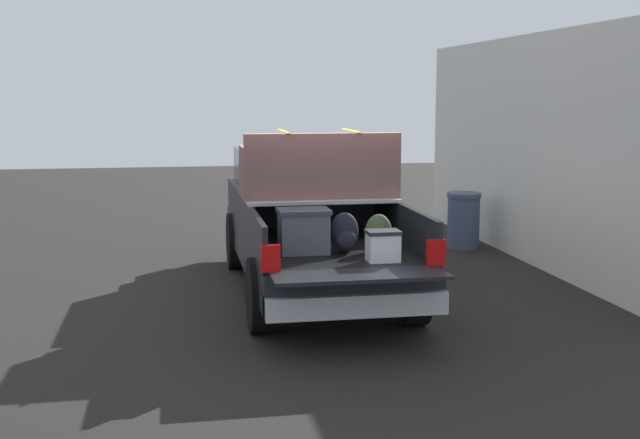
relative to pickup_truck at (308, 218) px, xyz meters
name	(u,v)px	position (x,y,z in m)	size (l,w,h in m)	color
ground_plane	(312,292)	(-0.36, 0.00, -0.97)	(40.00, 40.00, 0.00)	black
pickup_truck	(308,218)	(0.00, 0.00, 0.00)	(6.05, 2.06, 2.23)	black
building_facade	(534,149)	(1.23, -3.91, 0.84)	(9.01, 0.36, 3.63)	silver
trash_can	(463,220)	(2.36, -3.17, -0.48)	(0.60, 0.60, 0.98)	#3F4C66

